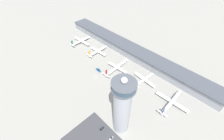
% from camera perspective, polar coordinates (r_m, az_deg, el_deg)
% --- Properties ---
extents(ground_plane, '(1000.00, 1000.00, 0.00)m').
position_cam_1_polar(ground_plane, '(196.68, -6.24, -2.56)').
color(ground_plane, '#9E9B93').
extents(terminal_building, '(262.32, 25.00, 13.74)m').
position_cam_1_polar(terminal_building, '(230.48, 7.22, 7.30)').
color(terminal_building, '#9399A3').
rests_on(terminal_building, ground).
extents(control_tower, '(18.85, 18.85, 66.98)m').
position_cam_1_polar(control_tower, '(126.73, 3.88, -13.92)').
color(control_tower, '#ADB2BC').
rests_on(control_tower, ground).
extents(airplane_gate_alpha, '(37.59, 37.35, 12.46)m').
position_cam_1_polar(airplane_gate_alpha, '(262.51, -11.71, 10.83)').
color(airplane_gate_alpha, white).
rests_on(airplane_gate_alpha, ground).
extents(airplane_gate_bravo, '(31.64, 35.49, 12.23)m').
position_cam_1_polar(airplane_gate_bravo, '(234.26, -5.43, 7.18)').
color(airplane_gate_bravo, white).
rests_on(airplane_gate_bravo, ground).
extents(airplane_gate_charlie, '(31.79, 43.83, 12.95)m').
position_cam_1_polar(airplane_gate_charlie, '(203.15, 1.84, 1.04)').
color(airplane_gate_charlie, white).
rests_on(airplane_gate_charlie, ground).
extents(airplane_gate_delta, '(32.15, 32.67, 11.26)m').
position_cam_1_polar(airplane_gate_delta, '(191.01, 12.20, -3.55)').
color(airplane_gate_delta, white).
rests_on(airplane_gate_delta, ground).
extents(airplane_gate_echo, '(37.80, 41.07, 12.27)m').
position_cam_1_polar(airplane_gate_echo, '(176.92, 21.77, -11.18)').
color(airplane_gate_echo, silver).
rests_on(airplane_gate_echo, ground).
extents(service_truck_catering, '(8.31, 3.09, 3.17)m').
position_cam_1_polar(service_truck_catering, '(204.01, -5.21, -0.04)').
color(service_truck_catering, black).
rests_on(service_truck_catering, ground).
extents(service_truck_fuel, '(6.37, 6.12, 2.96)m').
position_cam_1_polar(service_truck_fuel, '(180.95, 7.80, -7.41)').
color(service_truck_fuel, black).
rests_on(service_truck_fuel, ground).
extents(car_white_wagon, '(1.83, 4.05, 1.47)m').
position_cam_1_polar(car_white_wagon, '(149.41, -0.25, -24.53)').
color(car_white_wagon, black).
rests_on(car_white_wagon, ground).
extents(car_silver_sedan, '(1.90, 4.41, 1.50)m').
position_cam_1_polar(car_silver_sedan, '(153.55, -3.90, -21.33)').
color(car_silver_sedan, black).
rests_on(car_silver_sedan, ground).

